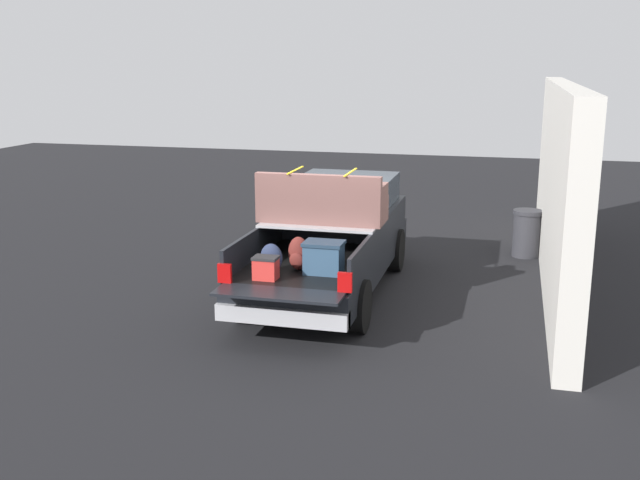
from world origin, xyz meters
name	(u,v)px	position (x,y,z in m)	size (l,w,h in m)	color
ground_plane	(329,293)	(0.00, 0.00, 0.00)	(40.00, 40.00, 0.00)	black
pickup_truck	(334,235)	(0.36, 0.00, 0.96)	(6.05, 2.07, 2.23)	black
building_facade	(558,184)	(1.88, -3.82, 1.80)	(10.01, 0.36, 3.59)	silver
trash_can	(527,233)	(3.49, -3.37, 0.50)	(0.60, 0.60, 0.98)	#2D2D33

